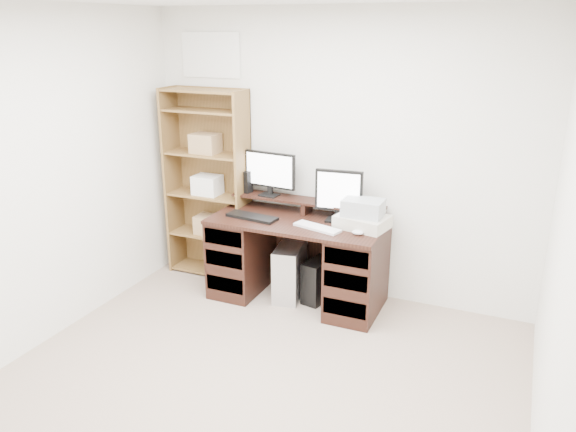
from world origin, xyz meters
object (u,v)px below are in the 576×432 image
Objects in this scene: monitor_wide at (270,172)px; bookshelf at (209,182)px; monitor_small at (339,194)px; tower_black at (320,279)px; printer at (363,222)px; tower_silver at (290,270)px; desk at (298,258)px.

monitor_wide is 0.67m from bookshelf.
monitor_wide is 0.69m from monitor_small.
bookshelf is (-1.19, 0.14, 0.73)m from tower_black.
monitor_wide reaches higher than monitor_small.
monitor_small is at bearing -4.00° from bookshelf.
monitor_wide is 0.98m from printer.
bookshelf reaches higher than tower_silver.
bookshelf reaches higher than tower_black.
desk is 1.16m from bookshelf.
monitor_small reaches higher than printer.
printer is at bearing -4.66° from monitor_wide.
monitor_wide is at bearing 177.90° from tower_black.
printer is at bearing -25.41° from monitor_small.
desk is 0.69m from monitor_small.
bookshelf is (-0.92, 0.18, 0.67)m from tower_silver.
monitor_wide is 0.28× the size of bookshelf.
tower_silver is (-0.09, 0.03, -0.14)m from desk.
desk is at bearing -11.91° from bookshelf.
bookshelf is at bearing -175.04° from monitor_wide.
desk is 0.82m from monitor_wide.
printer is at bearing -9.81° from tower_silver.
printer is at bearing 3.49° from desk.
printer is at bearing -6.47° from bookshelf.
monitor_small is at bearing 30.63° from tower_black.
tower_black is 1.40m from bookshelf.
tower_black is at bearing -1.71° from tower_silver.
monitor_small reaches higher than tower_black.
tower_black is at bearing -7.85° from monitor_wide.
bookshelf reaches higher than printer.
tower_silver is (-0.65, -0.00, -0.56)m from printer.
tower_black is (-0.38, 0.04, -0.61)m from printer.
tower_black is at bearing 21.41° from desk.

